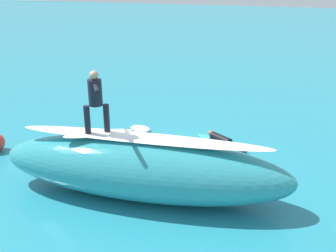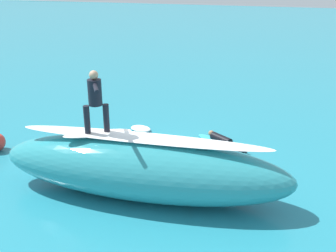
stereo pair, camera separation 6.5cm
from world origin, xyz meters
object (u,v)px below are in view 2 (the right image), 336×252
(surfboard_riding, at_px, (98,133))
(surfboard_paddling, at_px, (221,144))
(surfer_paddling, at_px, (224,141))
(surfer_riding, at_px, (95,97))

(surfboard_riding, relative_size, surfboard_paddling, 0.80)
(surfboard_paddling, height_order, surfer_paddling, surfer_paddling)
(surfboard_riding, bearing_deg, surfboard_paddling, -154.66)
(surfer_riding, height_order, surfer_paddling, surfer_riding)
(surfboard_paddling, relative_size, surfer_paddling, 1.50)
(surfboard_riding, distance_m, surfer_paddling, 5.18)
(surfer_paddling, bearing_deg, surfboard_riding, 90.13)
(surfboard_riding, relative_size, surfer_riding, 1.09)
(surfer_paddling, bearing_deg, surfboard_paddling, -0.00)
(surfer_riding, relative_size, surfboard_paddling, 0.73)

